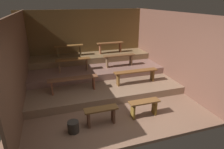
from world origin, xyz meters
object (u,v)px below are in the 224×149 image
(pail_floor, at_px, (73,127))
(bench_lower_left, at_px, (73,81))
(bench_floor_right, at_px, (144,105))
(bench_middle_left, at_px, (73,62))
(bench_upper_right, at_px, (110,45))
(bench_lower_right, at_px, (136,73))
(bench_floor_left, at_px, (101,113))
(bench_upper_left, at_px, (69,48))
(bench_middle_right, at_px, (119,58))

(pail_floor, bearing_deg, bench_lower_left, 81.91)
(bench_floor_right, xyz_separation_m, bench_middle_left, (-1.44, 2.72, 0.49))
(bench_lower_left, distance_m, bench_upper_right, 3.05)
(bench_lower_right, bearing_deg, bench_floor_left, -136.12)
(bench_upper_right, distance_m, pail_floor, 4.60)
(bench_floor_left, xyz_separation_m, pail_floor, (-0.68, -0.10, -0.18))
(bench_floor_right, distance_m, bench_lower_left, 2.23)
(bench_floor_right, distance_m, bench_lower_right, 1.62)
(bench_upper_right, relative_size, pail_floor, 4.21)
(bench_upper_left, relative_size, bench_upper_right, 1.00)
(bench_floor_left, height_order, bench_middle_right, bench_middle_right)
(bench_floor_left, xyz_separation_m, bench_lower_left, (-0.45, 1.54, 0.27))
(bench_floor_right, bearing_deg, bench_middle_right, 83.89)
(bench_floor_right, xyz_separation_m, bench_upper_right, (0.30, 3.88, 0.72))
(bench_upper_left, bearing_deg, bench_lower_left, -93.75)
(bench_floor_right, relative_size, bench_middle_right, 0.67)
(bench_lower_right, height_order, bench_upper_left, bench_upper_left)
(bench_floor_right, bearing_deg, bench_middle_left, 117.88)
(bench_lower_left, bearing_deg, bench_middle_right, 32.01)
(bench_upper_left, relative_size, pail_floor, 4.21)
(bench_middle_left, relative_size, bench_upper_right, 1.06)
(bench_floor_right, xyz_separation_m, bench_middle_right, (0.29, 2.72, 0.49))
(bench_floor_left, relative_size, bench_middle_right, 0.67)
(bench_lower_left, distance_m, bench_upper_left, 2.39)
(bench_middle_right, bearing_deg, bench_upper_right, 89.64)
(bench_floor_right, distance_m, bench_upper_right, 3.95)
(bench_middle_right, bearing_deg, bench_upper_left, 146.29)
(bench_floor_left, distance_m, bench_upper_left, 3.95)
(bench_upper_left, distance_m, pail_floor, 4.10)
(bench_middle_right, relative_size, pail_floor, 4.46)
(bench_floor_left, xyz_separation_m, bench_upper_right, (1.45, 3.88, 0.72))
(bench_floor_right, distance_m, bench_middle_right, 2.78)
(bench_floor_left, height_order, bench_middle_left, bench_middle_left)
(bench_lower_left, height_order, bench_upper_left, bench_upper_left)
(bench_upper_right, bearing_deg, bench_floor_right, -94.40)
(bench_middle_right, xyz_separation_m, bench_upper_left, (-1.74, 1.16, 0.23))
(bench_floor_left, distance_m, bench_lower_left, 1.62)
(bench_floor_left, relative_size, pail_floor, 3.00)
(bench_middle_left, height_order, bench_middle_right, same)
(bench_lower_right, distance_m, bench_middle_right, 1.21)
(bench_upper_left, xyz_separation_m, pail_floor, (-0.39, -3.98, -0.90))
(pail_floor, bearing_deg, bench_lower_right, 35.66)
(bench_floor_right, relative_size, bench_middle_left, 0.67)
(pail_floor, bearing_deg, bench_upper_right, 61.83)
(bench_middle_right, bearing_deg, bench_floor_right, -96.11)
(bench_lower_left, xyz_separation_m, bench_upper_left, (0.15, 2.34, 0.46))
(bench_lower_left, relative_size, bench_upper_right, 1.30)
(bench_middle_right, height_order, bench_upper_right, bench_upper_right)
(bench_middle_left, relative_size, pail_floor, 4.46)
(bench_floor_left, bearing_deg, bench_upper_left, 94.40)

